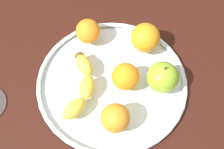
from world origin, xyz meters
The scene contains 8 objects.
ground_plane centered at (0.00, 0.00, -2.00)cm, with size 161.77×161.77×4.00cm, color #34140D.
fruit_bowl centered at (0.00, 0.00, 0.92)cm, with size 38.39×38.39×1.80cm.
banana centered at (-2.21, 7.36, 3.63)cm, with size 19.84×8.66×3.67cm.
apple centered at (-1.31, -12.18, 5.69)cm, with size 7.78×7.78×8.58cm.
orange_front_right centered at (-11.51, -0.77, 5.18)cm, with size 6.76×6.76×6.76cm, color orange.
orange_back_left centered at (-0.81, -3.30, 5.20)cm, with size 6.80×6.80×6.80cm, color orange.
orange_back_right centered at (10.55, -8.70, 5.67)cm, with size 7.74×7.74×7.74cm, color orange.
orange_front_left centered at (13.15, 6.34, 5.10)cm, with size 6.60×6.60×6.60cm, color orange.
Camera 1 is at (-36.77, 0.02, 68.03)cm, focal length 48.03 mm.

